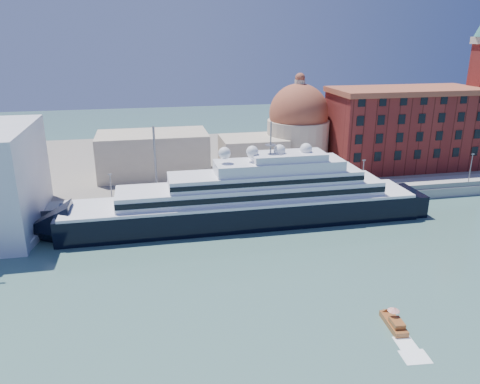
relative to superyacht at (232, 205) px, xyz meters
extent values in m
plane|color=#365D54|center=(4.24, -23.00, -4.52)|extent=(400.00, 400.00, 0.00)
cube|color=gray|center=(4.24, 11.00, -3.27)|extent=(180.00, 10.00, 2.50)
cube|color=slate|center=(4.24, 52.00, -3.52)|extent=(260.00, 72.00, 2.00)
cube|color=slate|center=(4.24, 6.50, -1.42)|extent=(180.00, 0.10, 1.20)
cube|color=black|center=(2.39, 0.00, -2.33)|extent=(77.69, 11.95, 6.47)
cone|color=black|center=(-38.45, 0.00, -2.33)|extent=(9.96, 11.95, 11.95)
cube|color=black|center=(41.23, 0.00, -2.53)|extent=(5.98, 10.96, 5.98)
cube|color=white|center=(2.39, 0.00, 1.16)|extent=(75.70, 12.15, 0.60)
cube|color=white|center=(4.38, 0.00, 2.95)|extent=(57.77, 9.96, 2.99)
cube|color=black|center=(4.38, -4.98, 2.95)|extent=(57.77, 0.15, 1.20)
cube|color=white|center=(7.37, 0.00, 5.74)|extent=(41.83, 8.96, 2.59)
cube|color=white|center=(10.35, 0.00, 8.23)|extent=(27.89, 7.97, 2.39)
cube|color=white|center=(12.35, 0.00, 10.22)|extent=(15.94, 6.97, 1.59)
cylinder|color=slate|center=(8.36, 0.00, 14.40)|extent=(0.30, 0.30, 6.97)
sphere|color=white|center=(-1.60, 0.00, 11.61)|extent=(2.59, 2.59, 2.59)
sphere|color=white|center=(4.38, 0.00, 11.61)|extent=(2.59, 2.59, 2.59)
sphere|color=white|center=(10.35, 0.00, 11.61)|extent=(2.59, 2.59, 2.59)
sphere|color=white|center=(16.33, 0.00, 11.61)|extent=(2.59, 2.59, 2.59)
cube|color=white|center=(-46.76, -1.97, -3.87)|extent=(13.68, 6.78, 1.74)
cube|color=white|center=(-44.62, -2.39, -2.45)|extent=(4.80, 3.51, 1.31)
cube|color=brown|center=(15.56, -42.09, -4.18)|extent=(2.50, 6.02, 0.98)
cube|color=brown|center=(15.47, -43.07, -3.35)|extent=(1.79, 2.58, 0.78)
cylinder|color=slate|center=(15.60, -41.61, -2.96)|extent=(0.06, 0.06, 1.56)
cone|color=red|center=(15.60, -41.61, -2.08)|extent=(1.76, 1.76, 0.39)
cube|color=maroon|center=(56.24, 29.00, 8.48)|extent=(42.00, 18.00, 22.00)
cube|color=brown|center=(56.24, 29.00, 19.98)|extent=(43.00, 19.00, 1.50)
cube|color=maroon|center=(80.24, 29.00, 14.98)|extent=(6.00, 6.00, 35.00)
cylinder|color=beige|center=(26.24, 35.00, 4.48)|extent=(18.00, 18.00, 14.00)
sphere|color=brown|center=(26.24, 35.00, 13.48)|extent=(17.00, 17.00, 17.00)
cylinder|color=beige|center=(26.24, 35.00, 21.48)|extent=(3.00, 3.00, 3.00)
cube|color=beige|center=(12.24, 33.00, 2.48)|extent=(18.00, 14.00, 10.00)
cube|color=beige|center=(-15.76, 35.00, 3.48)|extent=(30.00, 16.00, 12.00)
cylinder|color=slate|center=(-25.76, 8.00, 1.98)|extent=(0.24, 0.24, 8.00)
cube|color=slate|center=(-25.76, 8.00, 6.08)|extent=(0.80, 0.30, 0.25)
cylinder|color=slate|center=(4.24, 8.00, 1.98)|extent=(0.24, 0.24, 8.00)
cube|color=slate|center=(4.24, 8.00, 6.08)|extent=(0.80, 0.30, 0.25)
cylinder|color=slate|center=(34.24, 8.00, 1.98)|extent=(0.24, 0.24, 8.00)
cube|color=slate|center=(34.24, 8.00, 6.08)|extent=(0.80, 0.30, 0.25)
cylinder|color=slate|center=(64.24, 8.00, 1.98)|extent=(0.24, 0.24, 8.00)
cube|color=slate|center=(64.24, 8.00, 6.08)|extent=(0.80, 0.30, 0.25)
cylinder|color=slate|center=(-15.76, 10.00, 6.98)|extent=(0.50, 0.50, 18.00)
camera|label=1|loc=(-17.62, -93.84, 35.34)|focal=35.00mm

